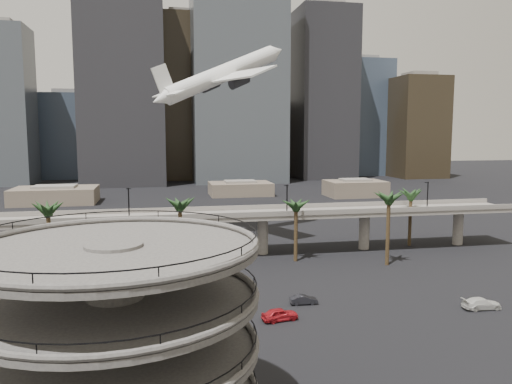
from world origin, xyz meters
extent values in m
cylinder|color=#4C4947|center=(-13.00, -4.00, 8.00)|extent=(4.40, 4.40, 16.50)
torus|color=black|center=(-13.00, -4.00, 5.05)|extent=(21.80, 21.80, 0.10)
cylinder|color=#4C4947|center=(-13.00, -4.00, 7.78)|extent=(22.00, 22.00, 0.45)
torus|color=#4C4947|center=(-13.00, -4.00, 8.25)|extent=(22.20, 22.20, 0.50)
torus|color=black|center=(-13.00, -4.00, 9.05)|extent=(21.80, 21.80, 0.10)
cylinder|color=#4C4947|center=(-13.00, -4.00, 11.78)|extent=(22.00, 22.00, 0.45)
torus|color=#4C4947|center=(-13.00, -4.00, 12.25)|extent=(22.20, 22.20, 0.50)
torus|color=black|center=(-13.00, -4.00, 13.05)|extent=(21.80, 21.80, 0.10)
cylinder|color=#4C4947|center=(-13.00, -4.00, 15.78)|extent=(22.00, 22.00, 0.45)
torus|color=#4C4947|center=(-13.00, -4.00, 16.25)|extent=(22.20, 22.20, 0.50)
torus|color=black|center=(-13.00, -4.00, 17.05)|extent=(21.80, 21.80, 0.10)
cube|color=slate|center=(0.00, 55.00, 8.00)|extent=(130.00, 9.00, 0.90)
cube|color=slate|center=(0.00, 50.50, 8.90)|extent=(130.00, 0.30, 1.00)
cube|color=slate|center=(0.00, 59.50, 8.90)|extent=(130.00, 0.30, 1.00)
cylinder|color=slate|center=(-33.00, 55.00, 3.80)|extent=(2.20, 2.20, 8.00)
cylinder|color=slate|center=(-11.00, 55.00, 3.80)|extent=(2.20, 2.20, 8.00)
cylinder|color=slate|center=(11.00, 55.00, 3.80)|extent=(2.20, 2.20, 8.00)
cylinder|color=slate|center=(33.00, 55.00, 3.80)|extent=(2.20, 2.20, 8.00)
cylinder|color=slate|center=(55.00, 55.00, 3.80)|extent=(2.20, 2.20, 8.00)
cylinder|color=black|center=(-15.00, 51.00, 11.50)|extent=(0.24, 0.24, 6.00)
cylinder|color=black|center=(15.00, 51.00, 11.50)|extent=(0.24, 0.24, 6.00)
cylinder|color=black|center=(45.00, 51.00, 11.50)|extent=(0.24, 0.24, 6.00)
cylinder|color=#4B3A20|center=(-6.00, 44.00, 6.08)|extent=(0.70, 0.70, 12.15)
ellipsoid|color=#1E3B1B|center=(-6.00, 44.00, 12.55)|extent=(4.40, 4.40, 2.00)
cylinder|color=#4B3A20|center=(16.00, 48.00, 5.40)|extent=(0.70, 0.70, 10.80)
ellipsoid|color=#1E3B1B|center=(16.00, 48.00, 11.20)|extent=(4.40, 4.40, 2.00)
cylinder|color=#4B3A20|center=(32.00, 42.00, 6.30)|extent=(0.70, 0.70, 12.60)
ellipsoid|color=#1E3B1B|center=(32.00, 42.00, 13.00)|extent=(4.40, 4.40, 2.00)
cylinder|color=#4B3A20|center=(44.00, 56.00, 5.62)|extent=(0.70, 0.70, 11.25)
ellipsoid|color=#1E3B1B|center=(44.00, 56.00, 11.65)|extent=(4.40, 4.40, 2.00)
cylinder|color=#4B3A20|center=(-28.00, 46.00, 5.85)|extent=(0.70, 0.70, 11.70)
ellipsoid|color=#1E3B1B|center=(-28.00, 46.00, 12.10)|extent=(4.40, 4.40, 2.00)
cube|color=brown|center=(-45.00, 140.00, 2.75)|extent=(28.00, 18.00, 5.50)
cube|color=slate|center=(-45.00, 140.00, 5.90)|extent=(14.00, 9.00, 0.80)
cube|color=brown|center=(22.00, 150.00, 2.50)|extent=(24.00, 16.00, 5.00)
cube|color=slate|center=(22.00, 150.00, 5.40)|extent=(12.00, 8.00, 0.80)
cube|color=brown|center=(65.00, 138.00, 3.00)|extent=(22.00, 15.00, 6.00)
cube|color=slate|center=(65.00, 138.00, 6.40)|extent=(11.00, 7.50, 0.80)
cube|color=#43494F|center=(-80.00, 210.00, 36.48)|extent=(26.00, 24.00, 72.95)
cube|color=#384456|center=(-55.00, 245.00, 22.45)|extent=(30.00, 30.00, 44.89)
cube|color=slate|center=(-55.00, 245.00, 46.09)|extent=(16.50, 16.50, 2.40)
cube|color=black|center=(-25.00, 200.00, 51.44)|extent=(38.00, 30.00, 102.88)
cube|color=#2C2418|center=(5.00, 225.00, 42.09)|extent=(28.00, 26.00, 84.17)
cube|color=slate|center=(5.00, 225.00, 85.37)|extent=(15.40, 14.30, 2.40)
cube|color=#43494F|center=(30.00, 205.00, 56.12)|extent=(45.00, 32.00, 112.23)
cube|color=gray|center=(55.00, 240.00, 19.64)|extent=(24.00, 24.00, 39.28)
cube|color=slate|center=(55.00, 240.00, 40.48)|extent=(13.20, 13.20, 2.40)
cube|color=black|center=(78.00, 215.00, 44.43)|extent=(30.00, 28.00, 88.85)
cube|color=slate|center=(78.00, 215.00, 90.05)|extent=(16.50, 15.40, 2.40)
cube|color=#384456|center=(105.00, 235.00, 32.73)|extent=(34.00, 30.00, 65.47)
cube|color=slate|center=(105.00, 235.00, 66.67)|extent=(18.70, 16.50, 2.40)
cube|color=#2C2418|center=(130.00, 210.00, 27.12)|extent=(26.00, 26.00, 54.25)
cube|color=slate|center=(130.00, 210.00, 55.45)|extent=(14.30, 14.30, 2.40)
cube|color=gray|center=(18.00, 260.00, 17.77)|extent=(22.00, 22.00, 35.54)
cube|color=slate|center=(18.00, 260.00, 36.74)|extent=(12.10, 12.10, 2.40)
cylinder|color=white|center=(5.17, 70.99, 37.68)|extent=(28.16, 16.31, 14.92)
cone|color=white|center=(19.10, 77.73, 43.95)|extent=(6.15, 5.65, 5.01)
cone|color=white|center=(-8.75, 64.25, 31.41)|extent=(5.81, 5.19, 4.61)
cube|color=white|center=(4.49, 70.66, 36.68)|extent=(20.05, 31.97, 2.98)
cube|color=white|center=(-7.10, 65.04, 32.62)|extent=(6.94, 10.78, 1.22)
cube|color=white|center=(-8.12, 64.55, 35.41)|extent=(5.04, 2.70, 6.78)
cylinder|color=#25262A|center=(2.87, 76.45, 35.48)|extent=(5.44, 4.12, 3.70)
cylinder|color=#25262A|center=(8.03, 65.79, 35.48)|extent=(5.44, 4.12, 3.70)
imported|color=red|center=(5.73, 18.94, 0.83)|extent=(5.15, 2.82, 1.66)
imported|color=black|center=(10.59, 24.38, 0.66)|extent=(4.06, 1.54, 1.32)
imported|color=silver|center=(34.53, 17.69, 0.79)|extent=(5.53, 2.42, 1.58)
camera|label=1|loc=(-9.53, -42.40, 24.64)|focal=35.00mm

